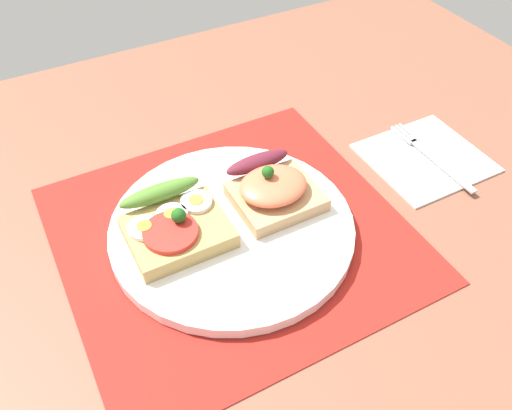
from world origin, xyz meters
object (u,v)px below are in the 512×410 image
(sandwich_salmon, at_px, (273,188))
(fork, at_px, (429,155))
(sandwich_egg_tomato, at_px, (174,224))
(plate, at_px, (232,228))
(napkin, at_px, (427,158))

(sandwich_salmon, relative_size, fork, 0.65)
(fork, bearing_deg, sandwich_egg_tomato, 176.97)
(plate, bearing_deg, sandwich_salmon, 11.84)
(sandwich_egg_tomato, relative_size, napkin, 0.73)
(sandwich_salmon, bearing_deg, fork, -3.73)
(sandwich_salmon, xyz_separation_m, fork, (0.22, -0.01, -0.03))
(plate, bearing_deg, sandwich_egg_tomato, 165.44)
(sandwich_egg_tomato, relative_size, fork, 0.70)
(plate, height_order, fork, plate)
(plate, distance_m, sandwich_egg_tomato, 0.07)
(plate, distance_m, sandwich_salmon, 0.06)
(plate, xyz_separation_m, napkin, (0.28, -0.00, -0.01))
(plate, height_order, sandwich_salmon, sandwich_salmon)
(napkin, bearing_deg, sandwich_salmon, 175.98)
(sandwich_salmon, bearing_deg, plate, -168.16)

